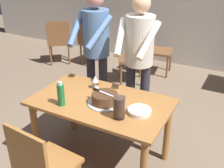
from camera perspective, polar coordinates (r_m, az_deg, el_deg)
name	(u,v)px	position (r m, az deg, el deg)	size (l,w,h in m)	color
ground_plane	(102,159)	(3.23, -2.05, -15.11)	(14.00, 14.00, 0.00)	#7A6651
main_dining_table	(101,111)	(2.85, -2.25, -5.61)	(1.39, 0.82, 0.75)	#9E6633
cake_on_platter	(105,99)	(2.71, -1.50, -3.10)	(0.34, 0.34, 0.11)	silver
cake_knife	(99,91)	(2.72, -2.65, -1.44)	(0.27, 0.08, 0.02)	silver
plate_stack	(139,111)	(2.59, 5.67, -5.59)	(0.22, 0.22, 0.04)	white
wine_glass_near	(95,79)	(3.00, -3.50, 0.94)	(0.08, 0.08, 0.14)	silver
water_bottle	(61,94)	(2.70, -10.48, -2.14)	(0.07, 0.07, 0.25)	#1E6B38
hurricane_lamp	(119,108)	(2.46, 1.50, -4.88)	(0.11, 0.11, 0.21)	black
person_cutting_cake	(139,54)	(3.11, 5.54, 6.24)	(0.47, 0.56, 1.72)	#2D2D38
person_standing_beside	(96,45)	(3.38, -3.35, 7.97)	(0.47, 0.55, 1.72)	#2D2D38
chair_near_side	(42,164)	(2.49, -14.28, -15.77)	(0.48, 0.48, 0.90)	#9E6633
background_chair_0	(156,48)	(5.19, 9.09, 7.42)	(0.50, 0.50, 0.90)	brown
background_chair_1	(136,55)	(4.76, 4.95, 5.93)	(0.60, 0.60, 0.90)	brown
background_chair_2	(90,41)	(5.54, -4.47, 8.86)	(0.53, 0.53, 0.90)	brown
background_chair_3	(59,40)	(5.68, -10.92, 8.91)	(0.62, 0.62, 0.90)	brown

